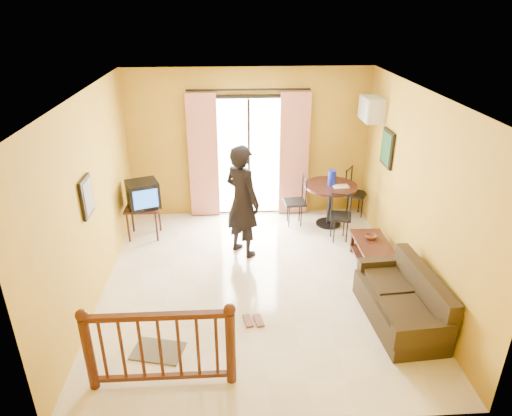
{
  "coord_description": "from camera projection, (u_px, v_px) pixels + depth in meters",
  "views": [
    {
      "loc": [
        -0.36,
        -5.73,
        3.89
      ],
      "look_at": [
        -0.0,
        0.2,
        1.14
      ],
      "focal_mm": 32.0,
      "sensor_mm": 36.0,
      "label": 1
    }
  ],
  "objects": [
    {
      "name": "ground",
      "position": [
        257.0,
        283.0,
        6.84
      ],
      "size": [
        5.0,
        5.0,
        0.0
      ],
      "primitive_type": "plane",
      "color": "beige",
      "rests_on": "ground"
    },
    {
      "name": "room_shell",
      "position": [
        257.0,
        176.0,
        6.13
      ],
      "size": [
        5.0,
        5.0,
        5.0
      ],
      "color": "white",
      "rests_on": "ground"
    },
    {
      "name": "balcony_door",
      "position": [
        249.0,
        156.0,
        8.55
      ],
      "size": [
        2.25,
        0.14,
        2.46
      ],
      "color": "black",
      "rests_on": "ground"
    },
    {
      "name": "tv_table",
      "position": [
        143.0,
        210.0,
        7.97
      ],
      "size": [
        0.58,
        0.48,
        0.58
      ],
      "color": "black",
      "rests_on": "ground"
    },
    {
      "name": "television",
      "position": [
        143.0,
        194.0,
        7.84
      ],
      "size": [
        0.64,
        0.61,
        0.46
      ],
      "rotation": [
        0.0,
        0.0,
        0.36
      ],
      "color": "black",
      "rests_on": "tv_table"
    },
    {
      "name": "picture_left",
      "position": [
        87.0,
        197.0,
        5.89
      ],
      "size": [
        0.05,
        0.42,
        0.52
      ],
      "color": "black",
      "rests_on": "room_shell"
    },
    {
      "name": "dining_table",
      "position": [
        330.0,
        193.0,
        8.34
      ],
      "size": [
        0.96,
        0.96,
        0.8
      ],
      "color": "black",
      "rests_on": "ground"
    },
    {
      "name": "water_jug",
      "position": [
        332.0,
        178.0,
        8.23
      ],
      "size": [
        0.15,
        0.15,
        0.28
      ],
      "primitive_type": "cylinder",
      "color": "#121DAE",
      "rests_on": "dining_table"
    },
    {
      "name": "serving_tray",
      "position": [
        341.0,
        186.0,
        8.19
      ],
      "size": [
        0.29,
        0.2,
        0.02
      ],
      "primitive_type": "cube",
      "rotation": [
        0.0,
        0.0,
        0.08
      ],
      "color": "beige",
      "rests_on": "dining_table"
    },
    {
      "name": "dining_chairs",
      "position": [
        329.0,
        226.0,
        8.56
      ],
      "size": [
        1.72,
        1.49,
        0.95
      ],
      "color": "black",
      "rests_on": "ground"
    },
    {
      "name": "air_conditioner",
      "position": [
        371.0,
        109.0,
        7.82
      ],
      "size": [
        0.31,
        0.6,
        0.4
      ],
      "color": "silver",
      "rests_on": "room_shell"
    },
    {
      "name": "botanical_print",
      "position": [
        387.0,
        148.0,
        7.45
      ],
      "size": [
        0.05,
        0.5,
        0.6
      ],
      "color": "black",
      "rests_on": "room_shell"
    },
    {
      "name": "coffee_table",
      "position": [
        372.0,
        249.0,
        7.21
      ],
      "size": [
        0.5,
        0.91,
        0.4
      ],
      "color": "black",
      "rests_on": "ground"
    },
    {
      "name": "bowl",
      "position": [
        371.0,
        237.0,
        7.25
      ],
      "size": [
        0.22,
        0.22,
        0.06
      ],
      "primitive_type": "imported",
      "rotation": [
        0.0,
        0.0,
        0.27
      ],
      "color": "brown",
      "rests_on": "coffee_table"
    },
    {
      "name": "sofa",
      "position": [
        404.0,
        303.0,
        5.91
      ],
      "size": [
        0.84,
        1.64,
        0.76
      ],
      "rotation": [
        0.0,
        0.0,
        0.07
      ],
      "color": "black",
      "rests_on": "ground"
    },
    {
      "name": "standing_person",
      "position": [
        242.0,
        201.0,
        7.28
      ],
      "size": [
        0.79,
        0.8,
        1.86
      ],
      "primitive_type": "imported",
      "rotation": [
        0.0,
        0.0,
        2.31
      ],
      "color": "black",
      "rests_on": "ground"
    },
    {
      "name": "stair_balustrade",
      "position": [
        160.0,
        344.0,
        4.82
      ],
      "size": [
        1.63,
        0.13,
        1.04
      ],
      "color": "#471E0F",
      "rests_on": "ground"
    },
    {
      "name": "doormat",
      "position": [
        158.0,
        351.0,
        5.51
      ],
      "size": [
        0.68,
        0.53,
        0.02
      ],
      "primitive_type": "cube",
      "rotation": [
        0.0,
        0.0,
        -0.24
      ],
      "color": "#595347",
      "rests_on": "ground"
    },
    {
      "name": "sandals",
      "position": [
        253.0,
        321.0,
        6.01
      ],
      "size": [
        0.28,
        0.26,
        0.03
      ],
      "color": "brown",
      "rests_on": "ground"
    }
  ]
}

